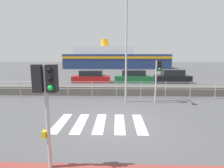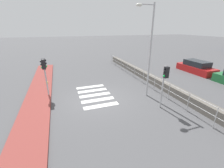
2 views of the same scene
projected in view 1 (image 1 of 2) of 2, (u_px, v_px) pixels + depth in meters
name	position (u px, v px, depth m)	size (l,w,h in m)	color
ground_plane	(116.00, 123.00, 7.97)	(160.00, 160.00, 0.00)	#4C4C4F
crosswalk	(100.00, 123.00, 7.99)	(4.05, 2.40, 0.01)	silver
seawall	(116.00, 91.00, 13.57)	(23.62, 0.55, 0.69)	#605B54
harbor_fence	(116.00, 87.00, 12.63)	(21.30, 0.04, 1.24)	#B2B2B5
traffic_light_near	(46.00, 90.00, 4.33)	(0.58, 0.41, 2.85)	#B2B2B5
traffic_light_far	(158.00, 72.00, 11.11)	(0.34, 0.32, 2.78)	#B2B2B5
streetlamp	(127.00, 41.00, 10.78)	(0.32, 1.34, 6.41)	#B2B2B5
ferry_boat	(114.00, 59.00, 43.72)	(24.89, 8.66, 7.03)	navy
parked_car_red	(91.00, 77.00, 20.32)	(4.33, 1.81, 1.36)	#B21919
parked_car_green	(133.00, 77.00, 20.19)	(4.33, 1.82, 1.43)	#1E6633
parked_car_black	(172.00, 77.00, 20.06)	(3.92, 1.78, 1.50)	black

